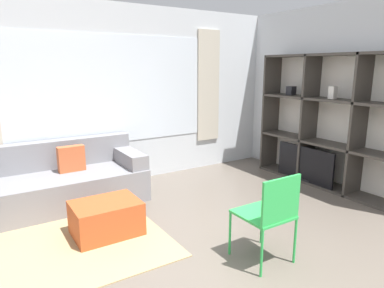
{
  "coord_description": "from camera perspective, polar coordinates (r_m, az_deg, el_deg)",
  "views": [
    {
      "loc": [
        -1.75,
        -1.67,
        1.79
      ],
      "look_at": [
        0.46,
        1.82,
        0.85
      ],
      "focal_mm": 32.0,
      "sensor_mm": 36.0,
      "label": 1
    }
  ],
  "objects": [
    {
      "name": "folding_chair",
      "position": [
        3.22,
        12.88,
        -10.82
      ],
      "size": [
        0.44,
        0.46,
        0.86
      ],
      "rotation": [
        0.0,
        0.0,
        3.14
      ],
      "color": "green",
      "rests_on": "ground_plane"
    },
    {
      "name": "wall_back",
      "position": [
        5.33,
        -13.17,
        7.81
      ],
      "size": [
        6.88,
        0.11,
        2.7
      ],
      "color": "silver",
      "rests_on": "ground_plane"
    },
    {
      "name": "area_rug",
      "position": [
        3.82,
        -24.32,
        -16.24
      ],
      "size": [
        2.5,
        1.7,
        0.01
      ],
      "primitive_type": "cube",
      "color": "tan",
      "rests_on": "ground_plane"
    },
    {
      "name": "shelving_unit",
      "position": [
        5.47,
        22.35,
        2.97
      ],
      "size": [
        0.41,
        2.51,
        1.97
      ],
      "color": "silver",
      "rests_on": "ground_plane"
    },
    {
      "name": "wall_right",
      "position": [
        5.71,
        22.04,
        7.47
      ],
      "size": [
        0.07,
        4.51,
        2.7
      ],
      "primitive_type": "cube",
      "color": "silver",
      "rests_on": "ground_plane"
    },
    {
      "name": "couch_main",
      "position": [
        4.83,
        -20.62,
        -6.02
      ],
      "size": [
        2.05,
        0.91,
        0.81
      ],
      "color": "gray",
      "rests_on": "ground_plane"
    },
    {
      "name": "ottoman",
      "position": [
        3.9,
        -14.09,
        -11.91
      ],
      "size": [
        0.7,
        0.53,
        0.37
      ],
      "color": "#B74C23",
      "rests_on": "ground_plane"
    }
  ]
}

